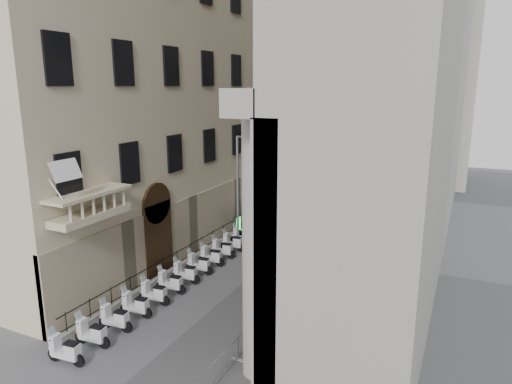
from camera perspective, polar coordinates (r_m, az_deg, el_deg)
far_building at (r=57.50m, az=14.83°, el=16.81°), size 22.00×10.00×30.00m
iron_fence at (r=32.28m, az=-4.57°, el=-6.67°), size 0.30×28.00×1.40m
blue_awning at (r=36.63m, az=13.45°, el=-4.57°), size 1.60×3.00×3.00m
flag at (r=22.76m, az=-20.96°, el=-16.48°), size 1.00×1.40×8.20m
scooter_0 at (r=21.06m, az=-22.54°, el=-19.21°), size 1.44×0.68×1.50m
scooter_1 at (r=21.87m, az=-19.67°, el=-17.65°), size 1.44×0.68×1.50m
scooter_2 at (r=22.74m, az=-17.06°, el=-16.18°), size 1.44×0.68×1.50m
scooter_3 at (r=23.67m, az=-14.68°, el=-14.79°), size 1.44×0.68×1.50m
scooter_4 at (r=24.65m, az=-12.51°, el=-13.49°), size 1.44×0.68×1.50m
scooter_5 at (r=25.67m, az=-10.54°, el=-12.27°), size 1.44×0.68×1.50m
scooter_6 at (r=26.72m, az=-8.73°, el=-11.13°), size 1.44×0.68×1.50m
scooter_7 at (r=27.81m, az=-7.07°, el=-10.08°), size 1.44×0.68×1.50m
scooter_8 at (r=28.93m, az=-5.55°, el=-9.09°), size 1.44×0.68×1.50m
scooter_9 at (r=30.08m, az=-4.16°, el=-8.18°), size 1.44×0.68×1.50m
scooter_10 at (r=31.25m, az=-2.87°, el=-7.32°), size 1.44×0.68×1.50m
scooter_11 at (r=32.44m, az=-1.68°, el=-6.53°), size 1.44×0.68×1.50m
scooter_12 at (r=33.64m, az=-0.58°, el=-5.79°), size 1.44×0.68×1.50m
barrier_0 at (r=18.93m, az=-4.14°, el=-22.12°), size 0.60×2.40×1.10m
barrier_1 at (r=20.78m, az=-0.59°, el=-18.56°), size 0.60×2.40×1.10m
barrier_2 at (r=22.75m, az=2.25°, el=-15.55°), size 0.60×2.40×1.10m
barrier_3 at (r=24.82m, az=4.56°, el=-13.00°), size 0.60×2.40×1.10m
barrier_4 at (r=26.96m, az=6.47°, el=-10.84°), size 0.60×2.40×1.10m
barrier_5 at (r=29.16m, az=8.08°, el=-8.99°), size 0.60×2.40×1.10m
security_tent at (r=35.26m, az=1.66°, el=-0.59°), size 3.75×3.75×3.05m
street_lamp at (r=30.31m, az=-1.93°, el=1.10°), size 2.46×0.86×7.75m
info_kiosk at (r=33.54m, az=-2.40°, el=-4.28°), size 0.27×0.82×1.74m
pedestrian_a at (r=42.51m, az=8.31°, el=-0.47°), size 0.80×0.59×2.02m
pedestrian_b at (r=44.49m, az=11.81°, el=-0.12°), size 1.12×1.03×1.85m
pedestrian_c at (r=39.98m, az=5.54°, el=-1.43°), size 0.89×0.59×1.79m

